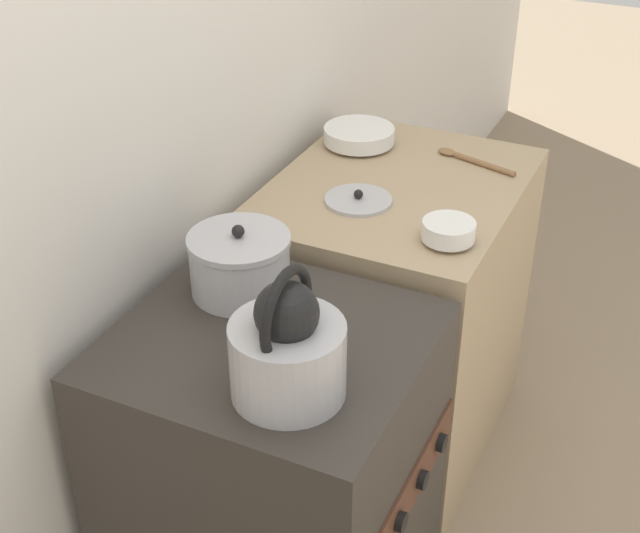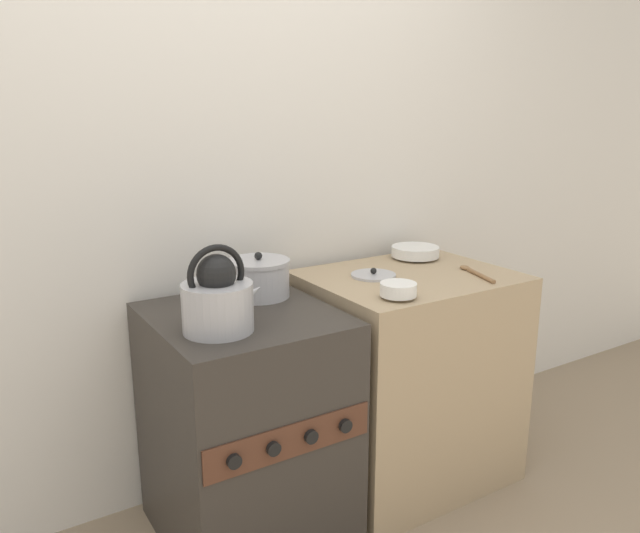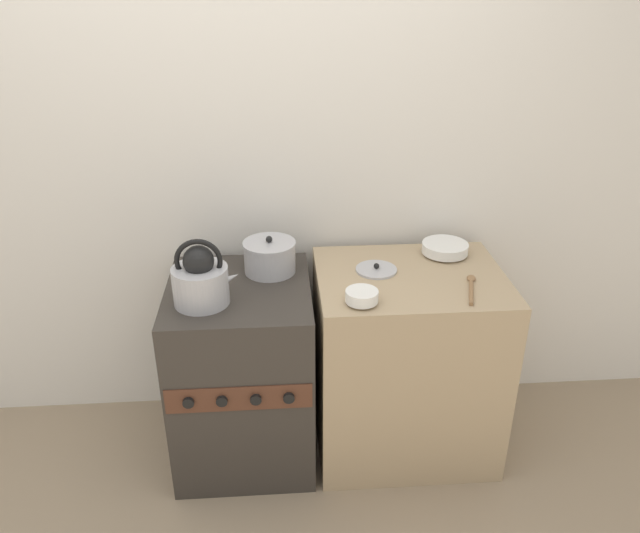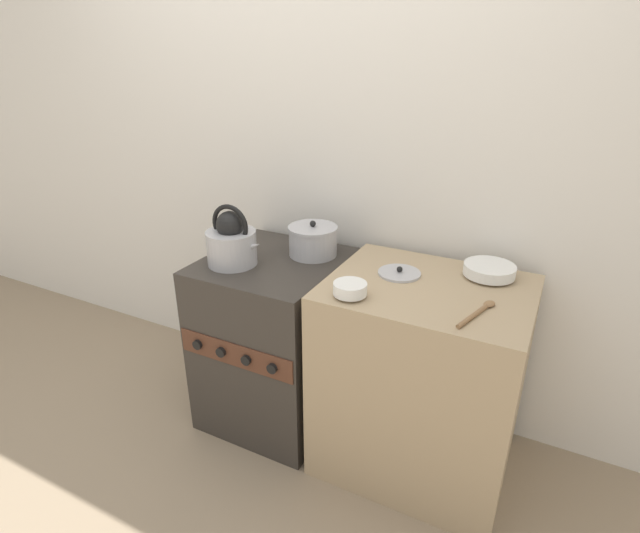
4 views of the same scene
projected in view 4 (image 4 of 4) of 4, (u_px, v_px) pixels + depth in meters
ground_plane at (243, 448)px, 2.31m from camera, size 12.00×12.00×0.00m
wall_back at (312, 151)px, 2.38m from camera, size 7.00×0.06×2.50m
stove at (276, 339)px, 2.40m from camera, size 0.59×0.65×0.83m
counter at (420, 378)px, 2.09m from camera, size 0.78×0.63×0.86m
kettle at (232, 242)px, 2.16m from camera, size 0.27×0.22×0.27m
cooking_pot at (313, 241)px, 2.26m from camera, size 0.22×0.22×0.16m
enamel_bowl at (489, 270)px, 1.98m from camera, size 0.20×0.20×0.05m
small_ceramic_bowl at (350, 289)px, 1.83m from camera, size 0.13×0.13×0.05m
loose_pot_lid at (399, 273)px, 2.02m from camera, size 0.17×0.17×0.03m
wooden_spoon at (479, 311)px, 1.72m from camera, size 0.09×0.24×0.02m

